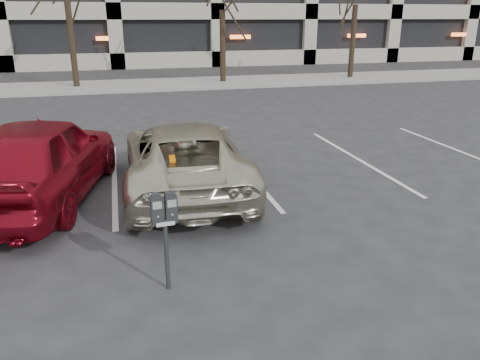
% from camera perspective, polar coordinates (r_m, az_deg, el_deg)
% --- Properties ---
extents(ground, '(140.00, 140.00, 0.00)m').
position_cam_1_polar(ground, '(8.01, -4.89, -4.31)').
color(ground, '#28282B').
rests_on(ground, ground).
extents(sidewalk, '(80.00, 4.00, 0.12)m').
position_cam_1_polar(sidewalk, '(23.49, -11.83, 11.26)').
color(sidewalk, gray).
rests_on(sidewalk, ground).
extents(stall_lines, '(16.90, 5.20, 0.00)m').
position_cam_1_polar(stall_lines, '(10.07, -15.06, 0.13)').
color(stall_lines, silver).
rests_on(stall_lines, ground).
extents(parking_meter, '(0.33, 0.15, 1.25)m').
position_cam_1_polar(parking_meter, '(5.60, -9.19, -4.56)').
color(parking_meter, black).
rests_on(parking_meter, ground).
extents(suv_silver, '(2.46, 4.89, 1.34)m').
position_cam_1_polar(suv_silver, '(9.04, -6.78, 2.88)').
color(suv_silver, beige).
rests_on(suv_silver, ground).
extents(car_red, '(2.89, 4.96, 1.59)m').
position_cam_1_polar(car_red, '(9.13, -23.28, 2.41)').
color(car_red, maroon).
rests_on(car_red, ground).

